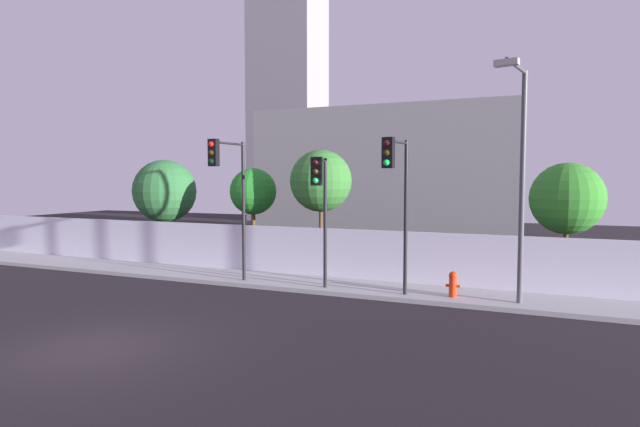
{
  "coord_description": "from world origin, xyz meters",
  "views": [
    {
      "loc": [
        9.21,
        -8.46,
        3.79
      ],
      "look_at": [
        2.85,
        6.5,
        2.72
      ],
      "focal_mm": 29.13,
      "sensor_mm": 36.0,
      "label": 1
    }
  ],
  "objects_px": {
    "roadside_tree_midleft": "(253,192)",
    "roadside_tree_rightmost": "(567,199)",
    "street_lamp_curbside": "(520,165)",
    "fire_hydrant": "(453,283)",
    "roadside_tree_leftmost": "(165,191)",
    "roadside_tree_midright": "(321,181)",
    "traffic_light_center": "(320,194)",
    "traffic_light_right": "(228,180)",
    "traffic_light_left": "(397,182)"
  },
  "relations": [
    {
      "from": "fire_hydrant",
      "to": "roadside_tree_leftmost",
      "type": "height_order",
      "value": "roadside_tree_leftmost"
    },
    {
      "from": "traffic_light_right",
      "to": "roadside_tree_leftmost",
      "type": "distance_m",
      "value": 7.73
    },
    {
      "from": "roadside_tree_midright",
      "to": "roadside_tree_rightmost",
      "type": "height_order",
      "value": "roadside_tree_midright"
    },
    {
      "from": "roadside_tree_leftmost",
      "to": "roadside_tree_midright",
      "type": "bearing_deg",
      "value": 0.0
    },
    {
      "from": "roadside_tree_midleft",
      "to": "roadside_tree_rightmost",
      "type": "height_order",
      "value": "roadside_tree_rightmost"
    },
    {
      "from": "roadside_tree_midright",
      "to": "roadside_tree_rightmost",
      "type": "relative_size",
      "value": 1.15
    },
    {
      "from": "roadside_tree_midright",
      "to": "roadside_tree_rightmost",
      "type": "xyz_separation_m",
      "value": [
        9.12,
        0.0,
        -0.59
      ]
    },
    {
      "from": "traffic_light_left",
      "to": "roadside_tree_midright",
      "type": "height_order",
      "value": "traffic_light_left"
    },
    {
      "from": "traffic_light_left",
      "to": "roadside_tree_midleft",
      "type": "distance_m",
      "value": 8.6
    },
    {
      "from": "traffic_light_left",
      "to": "roadside_tree_leftmost",
      "type": "relative_size",
      "value": 1.03
    },
    {
      "from": "street_lamp_curbside",
      "to": "fire_hydrant",
      "type": "distance_m",
      "value": 4.08
    },
    {
      "from": "traffic_light_right",
      "to": "roadside_tree_leftmost",
      "type": "relative_size",
      "value": 1.06
    },
    {
      "from": "roadside_tree_midleft",
      "to": "roadside_tree_rightmost",
      "type": "xyz_separation_m",
      "value": [
        12.3,
        0.0,
        -0.12
      ]
    },
    {
      "from": "roadside_tree_leftmost",
      "to": "roadside_tree_midright",
      "type": "height_order",
      "value": "roadside_tree_midright"
    },
    {
      "from": "traffic_light_right",
      "to": "roadside_tree_midleft",
      "type": "distance_m",
      "value": 4.67
    },
    {
      "from": "traffic_light_left",
      "to": "roadside_tree_midright",
      "type": "xyz_separation_m",
      "value": [
        -4.28,
        4.24,
        0.02
      ]
    },
    {
      "from": "fire_hydrant",
      "to": "roadside_tree_midright",
      "type": "height_order",
      "value": "roadside_tree_midright"
    },
    {
      "from": "traffic_light_right",
      "to": "roadside_tree_rightmost",
      "type": "height_order",
      "value": "traffic_light_right"
    },
    {
      "from": "street_lamp_curbside",
      "to": "roadside_tree_leftmost",
      "type": "xyz_separation_m",
      "value": [
        -15.68,
        3.64,
        -0.95
      ]
    },
    {
      "from": "traffic_light_left",
      "to": "traffic_light_center",
      "type": "bearing_deg",
      "value": 176.98
    },
    {
      "from": "roadside_tree_midleft",
      "to": "roadside_tree_midright",
      "type": "distance_m",
      "value": 3.22
    },
    {
      "from": "traffic_light_center",
      "to": "street_lamp_curbside",
      "type": "bearing_deg",
      "value": 4.38
    },
    {
      "from": "fire_hydrant",
      "to": "roadside_tree_midleft",
      "type": "height_order",
      "value": "roadside_tree_midleft"
    },
    {
      "from": "traffic_light_right",
      "to": "street_lamp_curbside",
      "type": "distance_m",
      "value": 9.37
    },
    {
      "from": "traffic_light_center",
      "to": "traffic_light_right",
      "type": "relative_size",
      "value": 0.87
    },
    {
      "from": "roadside_tree_rightmost",
      "to": "roadside_tree_midleft",
      "type": "bearing_deg",
      "value": -180.0
    },
    {
      "from": "traffic_light_center",
      "to": "roadside_tree_leftmost",
      "type": "bearing_deg",
      "value": 157.04
    },
    {
      "from": "roadside_tree_leftmost",
      "to": "roadside_tree_midright",
      "type": "xyz_separation_m",
      "value": [
        7.96,
        0.0,
        0.49
      ]
    },
    {
      "from": "roadside_tree_midleft",
      "to": "roadside_tree_rightmost",
      "type": "relative_size",
      "value": 0.98
    },
    {
      "from": "street_lamp_curbside",
      "to": "traffic_light_center",
      "type": "bearing_deg",
      "value": -175.62
    },
    {
      "from": "fire_hydrant",
      "to": "street_lamp_curbside",
      "type": "bearing_deg",
      "value": -10.49
    },
    {
      "from": "traffic_light_left",
      "to": "roadside_tree_leftmost",
      "type": "distance_m",
      "value": 12.96
    },
    {
      "from": "traffic_light_left",
      "to": "traffic_light_right",
      "type": "distance_m",
      "value": 5.89
    },
    {
      "from": "traffic_light_left",
      "to": "traffic_light_right",
      "type": "relative_size",
      "value": 0.98
    },
    {
      "from": "fire_hydrant",
      "to": "roadside_tree_leftmost",
      "type": "distance_m",
      "value": 14.44
    },
    {
      "from": "fire_hydrant",
      "to": "roadside_tree_midleft",
      "type": "relative_size",
      "value": 0.19
    },
    {
      "from": "street_lamp_curbside",
      "to": "roadside_tree_leftmost",
      "type": "distance_m",
      "value": 16.13
    },
    {
      "from": "street_lamp_curbside",
      "to": "roadside_tree_midleft",
      "type": "xyz_separation_m",
      "value": [
        -10.91,
        3.64,
        -0.94
      ]
    },
    {
      "from": "street_lamp_curbside",
      "to": "roadside_tree_leftmost",
      "type": "height_order",
      "value": "street_lamp_curbside"
    },
    {
      "from": "roadside_tree_leftmost",
      "to": "roadside_tree_rightmost",
      "type": "xyz_separation_m",
      "value": [
        17.08,
        0.0,
        -0.1
      ]
    },
    {
      "from": "roadside_tree_leftmost",
      "to": "roadside_tree_midleft",
      "type": "xyz_separation_m",
      "value": [
        4.77,
        0.0,
        0.02
      ]
    },
    {
      "from": "roadside_tree_leftmost",
      "to": "traffic_light_right",
      "type": "bearing_deg",
      "value": -34.48
    },
    {
      "from": "traffic_light_center",
      "to": "roadside_tree_leftmost",
      "type": "relative_size",
      "value": 0.92
    },
    {
      "from": "traffic_light_right",
      "to": "roadside_tree_midleft",
      "type": "height_order",
      "value": "traffic_light_right"
    },
    {
      "from": "traffic_light_right",
      "to": "roadside_tree_midright",
      "type": "relative_size",
      "value": 0.99
    },
    {
      "from": "roadside_tree_leftmost",
      "to": "roadside_tree_midright",
      "type": "distance_m",
      "value": 7.98
    },
    {
      "from": "fire_hydrant",
      "to": "roadside_tree_rightmost",
      "type": "height_order",
      "value": "roadside_tree_rightmost"
    },
    {
      "from": "traffic_light_center",
      "to": "fire_hydrant",
      "type": "height_order",
      "value": "traffic_light_center"
    },
    {
      "from": "fire_hydrant",
      "to": "roadside_tree_leftmost",
      "type": "bearing_deg",
      "value": 166.58
    },
    {
      "from": "traffic_light_right",
      "to": "roadside_tree_midright",
      "type": "height_order",
      "value": "traffic_light_right"
    }
  ]
}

